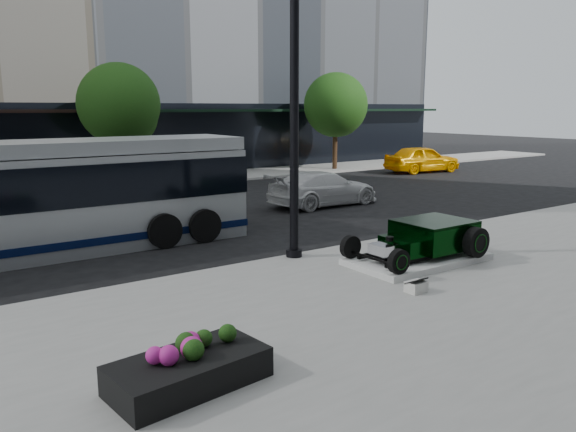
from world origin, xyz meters
TOP-DOWN VIEW (x-y plane):
  - ground at (0.00, 0.00)m, footprint 120.00×120.00m
  - sidewalk_far at (0.00, 14.00)m, footprint 70.00×4.00m
  - street_trees at (1.15, 13.07)m, footprint 29.80×3.80m
  - display_plinth at (2.29, -4.35)m, footprint 3.40×1.80m
  - hot_rod at (2.63, -4.35)m, footprint 3.22×2.00m
  - info_plaque at (0.58, -5.89)m, footprint 0.41×0.31m
  - lamppost at (0.16, -2.25)m, footprint 0.40×0.40m
  - flower_planter at (-4.82, -6.84)m, footprint 2.17×1.26m
  - transit_bus at (-5.36, 2.14)m, footprint 12.12×2.88m
  - white_sedan at (5.80, 3.71)m, footprint 4.66×1.96m
  - yellow_taxi at (17.68, 9.39)m, footprint 4.84×2.50m

SIDE VIEW (x-z plane):
  - ground at x=0.00m, z-range 0.00..0.00m
  - sidewalk_far at x=0.00m, z-range 0.00..0.12m
  - display_plinth at x=2.29m, z-range 0.12..0.27m
  - info_plaque at x=0.58m, z-range 0.09..0.40m
  - flower_planter at x=-4.82m, z-range 0.03..0.70m
  - white_sedan at x=5.80m, z-range 0.00..1.34m
  - hot_rod at x=2.63m, z-range 0.29..1.10m
  - yellow_taxi at x=17.68m, z-range 0.00..1.57m
  - transit_bus at x=-5.36m, z-range 0.02..2.95m
  - lamppost at x=0.16m, z-range -0.15..7.07m
  - street_trees at x=1.15m, z-range 0.92..6.62m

